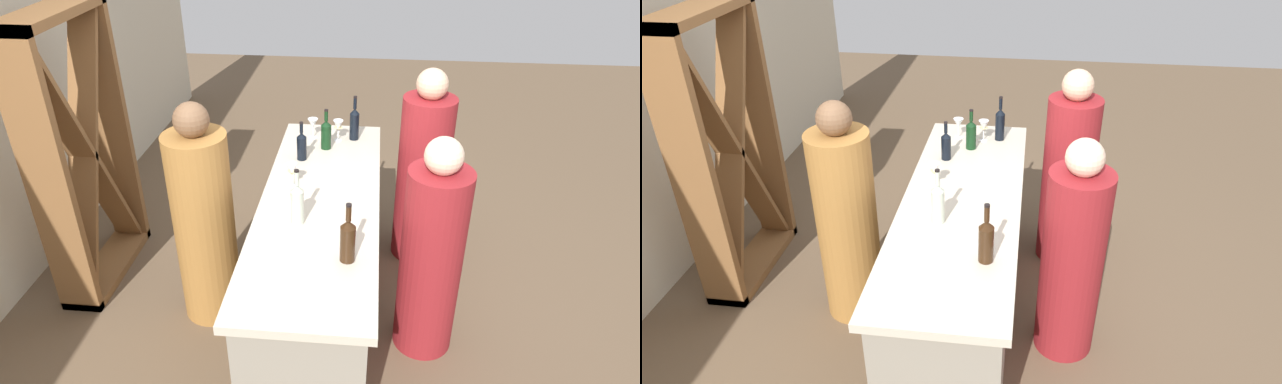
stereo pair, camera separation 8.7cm
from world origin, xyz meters
The scene contains 14 objects.
ground_plane centered at (0.00, 0.00, 0.00)m, with size 12.00×12.00×0.00m, color brown.
bar_counter centered at (0.00, 0.00, 0.45)m, with size 2.29×0.73×0.90m.
wine_rack centered at (0.29, 1.65, 0.98)m, with size 0.95×0.28×1.95m.
wine_bottle_leftmost_amber_brown centered at (-0.60, -0.20, 1.03)m, with size 0.08×0.08×0.34m.
wine_bottle_second_left_clear_pale centered at (-0.27, 0.10, 1.03)m, with size 0.07×0.07×0.34m.
wine_bottle_center_near_black centered at (0.53, 0.18, 1.01)m, with size 0.07×0.07×0.28m.
wine_bottle_second_right_dark_green centered at (0.72, 0.03, 1.01)m, with size 0.08×0.08×0.30m.
wine_bottle_rightmost_near_black centered at (0.90, -0.17, 1.03)m, with size 0.07×0.07×0.34m.
wine_glass_near_left centered at (0.86, -0.05, 1.02)m, with size 0.08×0.08×0.16m.
wine_glass_near_center centered at (0.89, 0.14, 1.01)m, with size 0.08×0.08×0.15m.
wine_glass_near_right centered at (0.15, 0.19, 1.01)m, with size 0.07×0.07×0.16m.
person_left_guest centered at (0.76, -0.69, 0.69)m, with size 0.47×0.47×1.51m.
person_center_guest centered at (-0.22, -0.69, 0.66)m, with size 0.41×0.41×1.45m.
person_right_guest centered at (-0.06, 0.74, 0.70)m, with size 0.47×0.47×1.52m.
Camera 1 is at (-2.88, -0.28, 2.65)m, focal length 30.76 mm.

